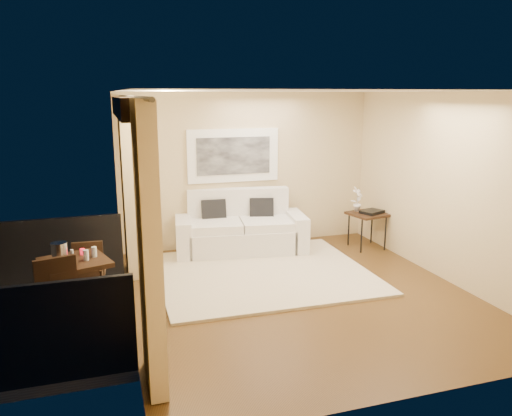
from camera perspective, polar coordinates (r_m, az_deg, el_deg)
name	(u,v)px	position (r m, az deg, el deg)	size (l,w,h in m)	color
floor	(300,294)	(6.92, 5.02, -9.80)	(5.00, 5.00, 0.00)	#563A19
room_shell	(129,107)	(5.90, -14.37, 11.10)	(5.00, 6.40, 5.00)	white
balcony	(36,314)	(6.45, -23.84, -10.97)	(1.81, 2.60, 1.17)	#605B56
curtains	(136,209)	(6.05, -13.55, -0.17)	(0.16, 4.80, 2.64)	#D8BC85
artwork	(233,156)	(8.70, -2.60, 6.00)	(1.62, 0.07, 0.92)	white
rug	(263,273)	(7.60, 0.82, -7.45)	(3.12, 2.72, 0.04)	beige
sofa	(240,230)	(8.60, -1.82, -2.56)	(2.30, 1.24, 1.05)	white
side_table	(367,216)	(8.95, 12.62, -0.92)	(0.69, 0.69, 0.63)	#321D10
tray	(372,212)	(8.93, 13.10, -0.42)	(0.38, 0.28, 0.05)	black
orchid	(357,199)	(8.97, 11.50, 1.01)	(0.23, 0.16, 0.44)	white
bistro_table	(75,267)	(6.09, -19.99, -6.34)	(0.88, 0.88, 0.82)	#321D10
balcony_chair_far	(90,268)	(6.78, -18.49, -6.48)	(0.39, 0.40, 0.86)	#321D10
balcony_chair_near	(59,298)	(5.71, -21.55, -9.52)	(0.53, 0.53, 0.99)	#321D10
ice_bucket	(59,251)	(6.11, -21.56, -4.61)	(0.18, 0.18, 0.20)	white
candle	(82,252)	(6.23, -19.22, -4.72)	(0.06, 0.06, 0.07)	red
vase	(72,257)	(5.86, -20.26, -5.33)	(0.04, 0.04, 0.18)	white
glass_a	(86,255)	(6.00, -18.86, -5.12)	(0.06, 0.06, 0.12)	white
glass_b	(94,252)	(6.09, -18.02, -4.78)	(0.06, 0.06, 0.12)	silver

